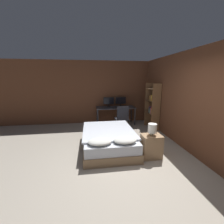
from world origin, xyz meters
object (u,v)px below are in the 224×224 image
object	(u,v)px
bedside_lamp	(152,128)
monitor_left	(109,101)
computer_mouse	(123,108)
keyboard	(117,108)
desk	(116,109)
bed	(109,139)
nightstand	(151,146)
monitor_right	(121,101)
office_chair	(122,120)
bookshelf	(153,104)

from	to	relation	value
bedside_lamp	monitor_left	world-z (taller)	monitor_left
bedside_lamp	computer_mouse	bearing A→B (deg)	92.82
keyboard	computer_mouse	bearing A→B (deg)	0.00
desk	monitor_left	bearing A→B (deg)	139.26
bed	desk	world-z (taller)	desk
nightstand	keyboard	world-z (taller)	keyboard
desk	monitor_right	bearing A→B (deg)	40.74
bed	monitor_left	xyz separation A→B (m)	(0.32, 2.49, 0.72)
computer_mouse	bedside_lamp	bearing A→B (deg)	-87.18
office_chair	bed	bearing A→B (deg)	-115.45
nightstand	monitor_right	xyz separation A→B (m)	(-0.13, 3.17, 0.68)
nightstand	monitor_left	size ratio (longest dim) A/B	1.28
bed	monitor_right	size ratio (longest dim) A/B	4.32
bedside_lamp	monitor_right	size ratio (longest dim) A/B	0.62
bed	monitor_right	bearing A→B (deg)	70.97
bed	monitor_left	world-z (taller)	monitor_left
computer_mouse	office_chair	distance (m)	0.71
monitor_right	computer_mouse	bearing A→B (deg)	-89.85
computer_mouse	keyboard	bearing A→B (deg)	180.00
nightstand	bedside_lamp	bearing A→B (deg)	180.00
monitor_right	bedside_lamp	bearing A→B (deg)	-87.57
desk	bookshelf	bearing A→B (deg)	-31.67
nightstand	monitor_right	distance (m)	3.24
monitor_left	computer_mouse	distance (m)	0.74
nightstand	office_chair	xyz separation A→B (m)	(-0.30, 2.13, 0.08)
nightstand	keyboard	distance (m)	2.77
office_chair	nightstand	bearing A→B (deg)	-81.99
desk	bed	bearing A→B (deg)	-104.64
bedside_lamp	desk	bearing A→B (deg)	97.84
keyboard	nightstand	bearing A→B (deg)	-81.51
bed	desk	xyz separation A→B (m)	(0.59, 2.26, 0.40)
bookshelf	computer_mouse	bearing A→B (deg)	150.81
desk	bookshelf	distance (m)	1.59
bed	computer_mouse	distance (m)	2.26
office_chair	bookshelf	size ratio (longest dim) A/B	0.53
desk	office_chair	size ratio (longest dim) A/B	1.76
monitor_left	bookshelf	distance (m)	1.91
nightstand	desk	xyz separation A→B (m)	(-0.40, 2.94, 0.37)
keyboard	office_chair	size ratio (longest dim) A/B	0.38
monitor_right	office_chair	xyz separation A→B (m)	(-0.17, -1.03, -0.60)
bedside_lamp	computer_mouse	size ratio (longest dim) A/B	4.14
keyboard	monitor_left	bearing A→B (deg)	120.32
desk	monitor_right	size ratio (longest dim) A/B	3.58
monitor_left	office_chair	xyz separation A→B (m)	(0.37, -1.03, -0.60)
bed	nightstand	world-z (taller)	same
keyboard	computer_mouse	world-z (taller)	computer_mouse
bed	bookshelf	xyz separation A→B (m)	(1.92, 1.44, 0.71)
bedside_lamp	bookshelf	bearing A→B (deg)	66.39
office_chair	desk	bearing A→B (deg)	97.37
office_chair	computer_mouse	bearing A→B (deg)	73.76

